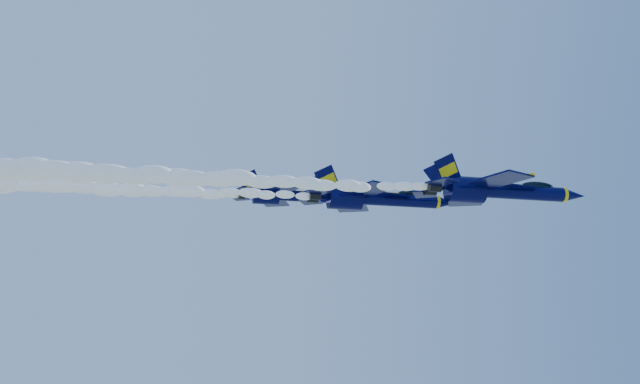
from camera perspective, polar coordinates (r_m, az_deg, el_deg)
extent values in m
cylinder|color=#030332|center=(84.02, 15.90, -0.04)|extent=(9.98, 1.66, 1.66)
ellipsoid|color=#030332|center=(80.97, 11.54, 0.18)|extent=(1.73, 2.99, 7.09)
cone|color=#030332|center=(87.21, 19.63, -0.27)|extent=(2.88, 1.66, 1.66)
cylinder|color=yellow|center=(86.52, 18.88, -0.23)|extent=(0.39, 1.73, 1.73)
ellipsoid|color=black|center=(85.12, 16.98, 0.43)|extent=(3.99, 1.30, 1.10)
cube|color=yellow|center=(85.03, 17.00, 0.21)|extent=(4.66, 1.11, 0.20)
cube|color=#030332|center=(77.96, 14.18, 0.96)|extent=(5.94, 7.04, 0.20)
cube|color=#030332|center=(85.70, 11.58, -0.59)|extent=(5.94, 7.04, 0.20)
cube|color=yellow|center=(78.69, 15.19, 0.96)|extent=(2.67, 5.55, 0.11)
cube|color=yellow|center=(86.36, 12.52, -0.57)|extent=(2.67, 5.55, 0.11)
cube|color=#030332|center=(79.46, 10.20, 1.69)|extent=(3.61, 1.14, 3.89)
cube|color=#030332|center=(81.52, 9.58, 1.24)|extent=(3.61, 1.14, 3.89)
cylinder|color=black|center=(78.85, 9.17, 0.43)|extent=(1.33, 1.22, 1.22)
cylinder|color=black|center=(80.14, 8.80, 0.17)|extent=(1.33, 1.22, 1.22)
cube|color=yellow|center=(82.73, 13.83, 0.66)|extent=(12.19, 0.39, 0.09)
ellipsoid|color=white|center=(74.38, -7.62, 1.05)|extent=(44.50, 2.47, 2.22)
cylinder|color=#030332|center=(87.27, 6.30, -0.65)|extent=(9.68, 1.61, 1.61)
ellipsoid|color=#030332|center=(85.38, 1.99, -0.45)|extent=(1.68, 2.90, 6.88)
cone|color=#030332|center=(89.43, 10.09, -0.85)|extent=(2.80, 1.61, 1.61)
cylinder|color=yellow|center=(88.95, 9.32, -0.81)|extent=(0.38, 1.68, 1.68)
ellipsoid|color=black|center=(88.06, 7.42, -0.20)|extent=(3.87, 1.26, 1.06)
cube|color=yellow|center=(87.98, 7.42, -0.40)|extent=(4.52, 1.08, 0.19)
cube|color=#030332|center=(81.88, 4.05, 0.24)|extent=(5.76, 6.83, 0.19)
cube|color=#030332|center=(89.91, 2.51, -1.14)|extent=(5.76, 6.83, 0.19)
cube|color=yellow|center=(82.33, 5.05, 0.25)|extent=(2.59, 5.39, 0.11)
cube|color=yellow|center=(90.32, 3.43, -1.12)|extent=(2.59, 5.39, 0.11)
cube|color=#030332|center=(84.20, 0.61, 0.92)|extent=(3.50, 1.11, 3.77)
cube|color=#030332|center=(86.32, 0.27, 0.53)|extent=(3.50, 1.11, 3.77)
cylinder|color=black|center=(83.87, -0.38, -0.23)|extent=(1.29, 1.18, 1.18)
cylinder|color=black|center=(85.19, -0.58, -0.46)|extent=(1.29, 1.18, 1.18)
cube|color=yellow|center=(86.52, 4.26, 0.00)|extent=(11.83, 0.38, 0.09)
ellipsoid|color=white|center=(82.96, -16.07, 0.30)|extent=(44.50, 2.40, 2.16)
cylinder|color=#030332|center=(97.40, -0.89, -0.40)|extent=(8.51, 1.42, 1.42)
ellipsoid|color=#030332|center=(96.42, -4.37, -0.24)|extent=(1.48, 2.55, 6.05)
cone|color=#030332|center=(98.60, 2.23, -0.57)|extent=(2.46, 1.42, 1.42)
cylinder|color=yellow|center=(98.33, 1.59, -0.53)|extent=(0.33, 1.48, 1.48)
ellipsoid|color=black|center=(97.90, 0.03, -0.05)|extent=(3.41, 1.11, 0.94)
cube|color=yellow|center=(97.83, 0.03, -0.21)|extent=(3.97, 0.95, 0.17)
cube|color=#030332|center=(93.05, -3.00, 0.30)|extent=(5.07, 6.01, 0.17)
cube|color=#030332|center=(100.30, -3.71, -0.79)|extent=(5.07, 6.01, 0.17)
cube|color=yellow|center=(93.29, -2.19, 0.31)|extent=(2.28, 4.74, 0.09)
cube|color=yellow|center=(100.52, -2.96, -0.78)|extent=(2.28, 4.74, 0.09)
cube|color=#030332|center=(95.59, -5.50, 0.82)|extent=(3.08, 0.97, 3.32)
cube|color=#030332|center=(97.49, -5.64, 0.52)|extent=(3.08, 0.97, 3.32)
cylinder|color=black|center=(95.43, -6.28, -0.07)|extent=(1.14, 1.04, 1.04)
cylinder|color=black|center=(96.61, -6.36, -0.25)|extent=(1.14, 1.04, 1.04)
cube|color=yellow|center=(97.08, -2.53, 0.11)|extent=(10.40, 0.33, 0.08)
ellipsoid|color=white|center=(96.39, -19.87, 0.40)|extent=(44.50, 2.11, 1.90)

